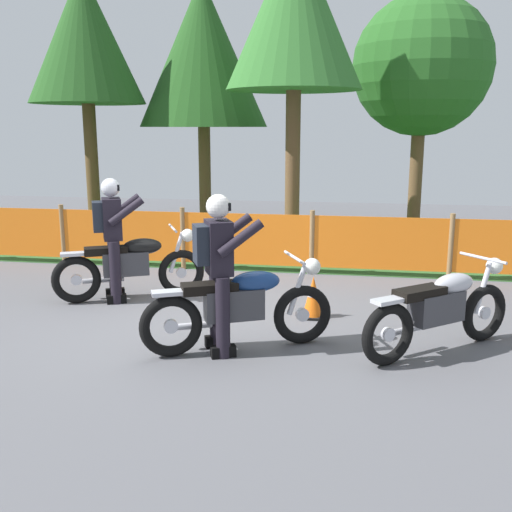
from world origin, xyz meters
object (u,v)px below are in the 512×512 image
motorcycle_trailing (131,265)px  rider_third (218,265)px  traffic_cone (313,297)px  motorcycle_third (240,306)px  motorcycle_lead (440,309)px  rider_trailing (112,233)px

motorcycle_trailing → rider_third: size_ratio=1.14×
traffic_cone → motorcycle_third: bearing=-119.2°
motorcycle_lead → rider_third: (-2.31, -0.39, 0.48)m
rider_trailing → motorcycle_third: bearing=-62.8°
motorcycle_third → traffic_cone: bearing=35.6°
motorcycle_lead → rider_third: bearing=150.1°
motorcycle_third → traffic_cone: 1.44m
motorcycle_trailing → rider_trailing: bearing=-179.5°
rider_third → rider_trailing: bearing=113.4°
motorcycle_lead → rider_third: size_ratio=0.99×
motorcycle_trailing → motorcycle_third: 2.49m
motorcycle_third → rider_third: 0.52m
motorcycle_lead → motorcycle_third: bearing=148.4°
motorcycle_third → rider_trailing: bearing=118.1°
motorcycle_third → traffic_cone: (0.70, 1.24, -0.23)m
motorcycle_trailing → rider_third: (1.66, -1.74, 0.47)m
rider_trailing → rider_third: bearing=-67.5°
motorcycle_third → rider_trailing: rider_trailing is taller
motorcycle_third → motorcycle_lead: bearing=-17.4°
motorcycle_lead → motorcycle_trailing: motorcycle_trailing is taller
rider_third → motorcycle_lead: bearing=-15.6°
motorcycle_lead → rider_trailing: bearing=123.9°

